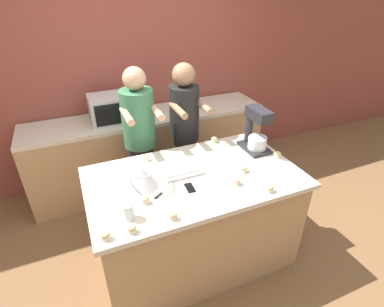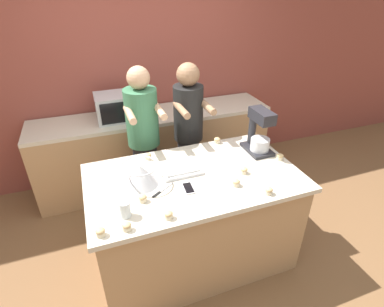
{
  "view_description": "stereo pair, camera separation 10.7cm",
  "coord_description": "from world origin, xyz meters",
  "px_view_note": "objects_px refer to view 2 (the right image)",
  "views": [
    {
      "loc": [
        -0.8,
        -1.82,
        2.29
      ],
      "look_at": [
        0.0,
        0.05,
        1.1
      ],
      "focal_mm": 28.0,
      "sensor_mm": 36.0,
      "label": 1
    },
    {
      "loc": [
        -0.7,
        -1.86,
        2.29
      ],
      "look_at": [
        0.0,
        0.05,
        1.1
      ],
      "focal_mm": 28.0,
      "sensor_mm": 36.0,
      "label": 2
    }
  ],
  "objects_px": {
    "person_right": "(189,135)",
    "cupcake_2": "(217,140)",
    "cupcake_7": "(280,157)",
    "cupcake_9": "(253,135)",
    "stand_mixer": "(259,134)",
    "cell_phone": "(188,188)",
    "cupcake_0": "(169,215)",
    "cupcake_4": "(127,226)",
    "cupcake_3": "(148,156)",
    "cupcake_8": "(236,183)",
    "baking_tray": "(180,168)",
    "drinking_glass": "(125,209)",
    "cupcake_10": "(143,198)",
    "cupcake_6": "(269,191)",
    "mixing_bowl": "(140,174)",
    "cupcake_1": "(100,232)",
    "cupcake_5": "(244,170)",
    "person_left": "(144,143)",
    "knife": "(162,191)",
    "microwave_oven": "(119,107)"
  },
  "relations": [
    {
      "from": "person_right",
      "to": "cupcake_2",
      "type": "height_order",
      "value": "person_right"
    },
    {
      "from": "cupcake_7",
      "to": "cupcake_9",
      "type": "relative_size",
      "value": 1.0
    },
    {
      "from": "stand_mixer",
      "to": "cupcake_7",
      "type": "distance_m",
      "value": 0.28
    },
    {
      "from": "cell_phone",
      "to": "cupcake_0",
      "type": "xyz_separation_m",
      "value": [
        -0.23,
        -0.26,
        0.02
      ]
    },
    {
      "from": "cupcake_4",
      "to": "cupcake_9",
      "type": "bearing_deg",
      "value": 31.24
    },
    {
      "from": "cell_phone",
      "to": "cupcake_3",
      "type": "relative_size",
      "value": 2.55
    },
    {
      "from": "cupcake_9",
      "to": "stand_mixer",
      "type": "bearing_deg",
      "value": -113.19
    },
    {
      "from": "cupcake_8",
      "to": "baking_tray",
      "type": "bearing_deg",
      "value": 132.55
    },
    {
      "from": "drinking_glass",
      "to": "cupcake_3",
      "type": "height_order",
      "value": "drinking_glass"
    },
    {
      "from": "cupcake_0",
      "to": "cupcake_8",
      "type": "height_order",
      "value": "same"
    },
    {
      "from": "baking_tray",
      "to": "cupcake_3",
      "type": "relative_size",
      "value": 5.54
    },
    {
      "from": "cupcake_0",
      "to": "cupcake_10",
      "type": "height_order",
      "value": "same"
    },
    {
      "from": "cupcake_0",
      "to": "cupcake_6",
      "type": "bearing_deg",
      "value": -0.2
    },
    {
      "from": "cupcake_2",
      "to": "cupcake_7",
      "type": "distance_m",
      "value": 0.61
    },
    {
      "from": "mixing_bowl",
      "to": "cupcake_1",
      "type": "relative_size",
      "value": 4.94
    },
    {
      "from": "baking_tray",
      "to": "cupcake_5",
      "type": "relative_size",
      "value": 5.54
    },
    {
      "from": "person_left",
      "to": "knife",
      "type": "relative_size",
      "value": 8.47
    },
    {
      "from": "mixing_bowl",
      "to": "cupcake_6",
      "type": "xyz_separation_m",
      "value": [
        0.86,
        -0.45,
        -0.06
      ]
    },
    {
      "from": "cupcake_9",
      "to": "cupcake_10",
      "type": "bearing_deg",
      "value": -154.04
    },
    {
      "from": "mixing_bowl",
      "to": "drinking_glass",
      "type": "height_order",
      "value": "mixing_bowl"
    },
    {
      "from": "microwave_oven",
      "to": "cell_phone",
      "type": "distance_m",
      "value": 1.53
    },
    {
      "from": "drinking_glass",
      "to": "cupcake_8",
      "type": "relative_size",
      "value": 1.98
    },
    {
      "from": "cell_phone",
      "to": "cupcake_4",
      "type": "height_order",
      "value": "cupcake_4"
    },
    {
      "from": "cupcake_2",
      "to": "cupcake_4",
      "type": "xyz_separation_m",
      "value": [
        -1.01,
        -0.87,
        0.0
      ]
    },
    {
      "from": "mixing_bowl",
      "to": "cupcake_2",
      "type": "bearing_deg",
      "value": 26.15
    },
    {
      "from": "cupcake_2",
      "to": "cupcake_5",
      "type": "height_order",
      "value": "same"
    },
    {
      "from": "cell_phone",
      "to": "cupcake_1",
      "type": "distance_m",
      "value": 0.72
    },
    {
      "from": "mixing_bowl",
      "to": "cupcake_0",
      "type": "relative_size",
      "value": 4.94
    },
    {
      "from": "knife",
      "to": "cupcake_4",
      "type": "height_order",
      "value": "cupcake_4"
    },
    {
      "from": "cupcake_1",
      "to": "cupcake_4",
      "type": "relative_size",
      "value": 1.0
    },
    {
      "from": "cupcake_1",
      "to": "cupcake_7",
      "type": "relative_size",
      "value": 1.0
    },
    {
      "from": "stand_mixer",
      "to": "cupcake_0",
      "type": "xyz_separation_m",
      "value": [
        -1.02,
        -0.59,
        -0.15
      ]
    },
    {
      "from": "cupcake_4",
      "to": "cupcake_9",
      "type": "height_order",
      "value": "same"
    },
    {
      "from": "drinking_glass",
      "to": "cupcake_0",
      "type": "distance_m",
      "value": 0.29
    },
    {
      "from": "person_right",
      "to": "cupcake_6",
      "type": "height_order",
      "value": "person_right"
    },
    {
      "from": "cupcake_0",
      "to": "cupcake_4",
      "type": "height_order",
      "value": "same"
    },
    {
      "from": "cupcake_1",
      "to": "cupcake_10",
      "type": "bearing_deg",
      "value": 36.98
    },
    {
      "from": "knife",
      "to": "cupcake_1",
      "type": "distance_m",
      "value": 0.56
    },
    {
      "from": "cupcake_3",
      "to": "cupcake_9",
      "type": "xyz_separation_m",
      "value": [
        1.08,
        0.05,
        0.0
      ]
    },
    {
      "from": "cupcake_4",
      "to": "stand_mixer",
      "type": "bearing_deg",
      "value": 24.85
    },
    {
      "from": "mixing_bowl",
      "to": "cupcake_10",
      "type": "xyz_separation_m",
      "value": [
        -0.03,
        -0.22,
        -0.06
      ]
    },
    {
      "from": "stand_mixer",
      "to": "microwave_oven",
      "type": "relative_size",
      "value": 0.83
    },
    {
      "from": "stand_mixer",
      "to": "cupcake_4",
      "type": "xyz_separation_m",
      "value": [
        -1.3,
        -0.6,
        -0.15
      ]
    },
    {
      "from": "mixing_bowl",
      "to": "cupcake_2",
      "type": "xyz_separation_m",
      "value": [
        0.83,
        0.41,
        -0.06
      ]
    },
    {
      "from": "cupcake_3",
      "to": "knife",
      "type": "bearing_deg",
      "value": -91.55
    },
    {
      "from": "knife",
      "to": "cupcake_2",
      "type": "distance_m",
      "value": 0.9
    },
    {
      "from": "microwave_oven",
      "to": "cupcake_5",
      "type": "relative_size",
      "value": 8.34
    },
    {
      "from": "cupcake_1",
      "to": "person_left",
      "type": "bearing_deg",
      "value": 66.23
    },
    {
      "from": "microwave_oven",
      "to": "cupcake_8",
      "type": "distance_m",
      "value": 1.72
    },
    {
      "from": "person_right",
      "to": "cupcake_5",
      "type": "relative_size",
      "value": 27.74
    }
  ]
}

